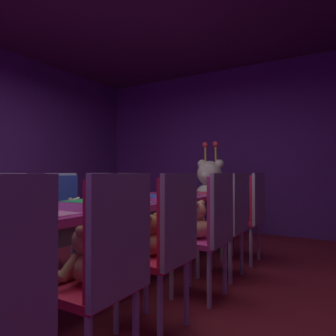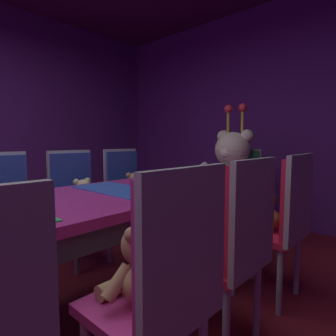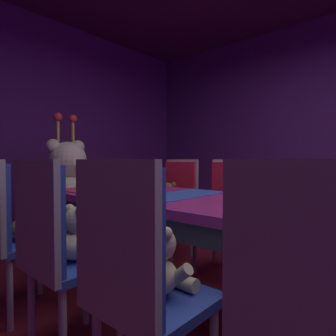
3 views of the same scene
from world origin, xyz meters
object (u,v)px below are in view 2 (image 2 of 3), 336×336
at_px(king_teddy_bear, 232,170).
at_px(throne_chair, 239,185).
at_px(chair_left_3, 3,205).
at_px(teddy_left_3, 10,211).
at_px(chair_right_3, 168,278).
at_px(chair_left_4, 75,194).
at_px(chair_left_5, 125,186).
at_px(chair_right_5, 286,214).
at_px(teddy_right_3, 140,268).
at_px(chair_right_4, 238,237).
at_px(teddy_right_5, 264,212).
at_px(teddy_left_4, 84,198).
at_px(teddy_left_5, 134,189).

bearing_deg(king_teddy_bear, throne_chair, 180.00).
bearing_deg(chair_left_3, throne_chair, 68.07).
distance_m(teddy_left_3, throne_chair, 2.17).
bearing_deg(chair_right_3, chair_left_4, -19.09).
relative_size(chair_left_3, king_teddy_bear, 1.00).
bearing_deg(king_teddy_bear, chair_left_5, -49.29).
height_order(chair_left_3, throne_chair, same).
bearing_deg(chair_left_5, chair_right_5, -0.27).
bearing_deg(chair_right_5, teddy_left_3, 37.56).
bearing_deg(chair_left_3, chair_right_5, 35.07).
xyz_separation_m(chair_left_4, king_teddy_bear, (0.83, 1.30, 0.18)).
relative_size(teddy_right_3, chair_right_5, 0.33).
relative_size(teddy_left_3, chair_right_3, 0.30).
bearing_deg(chair_right_4, teddy_left_3, 20.32).
bearing_deg(chair_left_4, chair_left_5, 91.04).
distance_m(teddy_right_3, teddy_right_5, 1.15).
bearing_deg(teddy_left_4, teddy_left_5, 90.99).
xyz_separation_m(chair_right_5, king_teddy_bear, (-0.82, 0.73, 0.18)).
relative_size(chair_right_3, throne_chair, 1.00).
bearing_deg(chair_left_4, chair_left_3, -90.16).
bearing_deg(chair_left_4, chair_right_5, 19.22).
relative_size(chair_right_4, chair_right_5, 1.00).
bearing_deg(chair_left_4, teddy_left_4, 0.00).
relative_size(teddy_left_3, chair_left_4, 0.30).
relative_size(chair_right_3, chair_right_5, 1.00).
height_order(teddy_left_5, teddy_right_3, teddy_right_3).
bearing_deg(chair_left_5, teddy_left_5, 0.00).
xyz_separation_m(teddy_left_5, chair_right_3, (1.53, -1.15, 0.01)).
relative_size(chair_left_3, chair_left_5, 1.00).
bearing_deg(throne_chair, teddy_left_5, -37.74).
distance_m(chair_left_4, chair_left_5, 0.58).
bearing_deg(teddy_left_5, chair_left_4, -103.01).
xyz_separation_m(chair_left_5, chair_right_4, (1.64, -0.61, 0.00)).
distance_m(chair_left_5, teddy_right_5, 1.51).
distance_m(chair_right_4, chair_right_5, 0.60).
bearing_deg(chair_left_4, throne_chair, 60.74).
bearing_deg(chair_left_5, teddy_left_4, -75.08).
relative_size(teddy_left_3, teddy_left_4, 0.95).
height_order(chair_right_4, teddy_right_5, chair_right_4).
height_order(chair_right_4, throne_chair, same).
relative_size(teddy_left_3, teddy_right_3, 0.90).
bearing_deg(teddy_left_3, chair_left_4, 103.67).
relative_size(teddy_right_3, chair_right_4, 0.33).
xyz_separation_m(chair_left_3, chair_right_5, (1.64, 1.15, 0.00)).
height_order(teddy_left_4, teddy_right_5, teddy_right_5).
bearing_deg(teddy_left_3, teddy_left_4, 89.74).
bearing_deg(throne_chair, chair_left_5, -43.10).
distance_m(teddy_left_3, chair_right_3, 1.52).
height_order(chair_left_3, chair_left_4, same).
bearing_deg(teddy_right_3, chair_right_4, -101.90).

